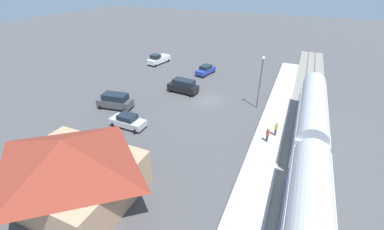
{
  "coord_description": "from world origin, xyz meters",
  "views": [
    {
      "loc": [
        -11.51,
        32.38,
        16.75
      ],
      "look_at": [
        -0.28,
        6.75,
        1.0
      ],
      "focal_mm": 23.44,
      "sensor_mm": 36.0,
      "label": 1
    }
  ],
  "objects_px": {
    "pedestrian_waiting_far": "(268,134)",
    "suv_charcoal": "(115,101)",
    "station_building": "(69,167)",
    "pickup_white": "(159,59)",
    "sedan_blue": "(206,70)",
    "suv_black": "(183,86)",
    "pedestrian_on_platform": "(276,128)",
    "light_pole_near_platform": "(261,76)",
    "sedan_silver": "(128,121)"
  },
  "relations": [
    {
      "from": "station_building",
      "to": "pedestrian_waiting_far",
      "type": "distance_m",
      "value": 19.97
    },
    {
      "from": "sedan_silver",
      "to": "suv_black",
      "type": "height_order",
      "value": "suv_black"
    },
    {
      "from": "sedan_silver",
      "to": "suv_charcoal",
      "type": "height_order",
      "value": "suv_charcoal"
    },
    {
      "from": "station_building",
      "to": "suv_black",
      "type": "relative_size",
      "value": 2.19
    },
    {
      "from": "pedestrian_on_platform",
      "to": "suv_charcoal",
      "type": "xyz_separation_m",
      "value": [
        21.82,
        1.46,
        -0.13
      ]
    },
    {
      "from": "suv_charcoal",
      "to": "pedestrian_on_platform",
      "type": "bearing_deg",
      "value": -176.17
    },
    {
      "from": "pedestrian_waiting_far",
      "to": "pickup_white",
      "type": "relative_size",
      "value": 0.3
    },
    {
      "from": "pickup_white",
      "to": "light_pole_near_platform",
      "type": "height_order",
      "value": "light_pole_near_platform"
    },
    {
      "from": "station_building",
      "to": "light_pole_near_platform",
      "type": "relative_size",
      "value": 1.48
    },
    {
      "from": "light_pole_near_platform",
      "to": "station_building",
      "type": "bearing_deg",
      "value": 63.66
    },
    {
      "from": "sedan_blue",
      "to": "pickup_white",
      "type": "xyz_separation_m",
      "value": [
        11.55,
        -2.12,
        0.15
      ]
    },
    {
      "from": "sedan_blue",
      "to": "station_building",
      "type": "bearing_deg",
      "value": 90.79
    },
    {
      "from": "sedan_silver",
      "to": "suv_charcoal",
      "type": "relative_size",
      "value": 0.89
    },
    {
      "from": "sedan_blue",
      "to": "suv_black",
      "type": "xyz_separation_m",
      "value": [
        0.27,
        9.38,
        0.27
      ]
    },
    {
      "from": "pickup_white",
      "to": "light_pole_near_platform",
      "type": "bearing_deg",
      "value": 152.56
    },
    {
      "from": "station_building",
      "to": "suv_charcoal",
      "type": "relative_size",
      "value": 2.16
    },
    {
      "from": "sedan_silver",
      "to": "suv_black",
      "type": "relative_size",
      "value": 0.9
    },
    {
      "from": "suv_charcoal",
      "to": "pickup_white",
      "type": "xyz_separation_m",
      "value": [
        4.79,
        -20.27,
        -0.12
      ]
    },
    {
      "from": "station_building",
      "to": "suv_black",
      "type": "distance_m",
      "value": 23.25
    },
    {
      "from": "sedan_silver",
      "to": "sedan_blue",
      "type": "height_order",
      "value": "same"
    },
    {
      "from": "pedestrian_on_platform",
      "to": "sedan_silver",
      "type": "distance_m",
      "value": 17.84
    },
    {
      "from": "pedestrian_on_platform",
      "to": "suv_black",
      "type": "relative_size",
      "value": 0.34
    },
    {
      "from": "suv_charcoal",
      "to": "light_pole_near_platform",
      "type": "bearing_deg",
      "value": -155.92
    },
    {
      "from": "pedestrian_on_platform",
      "to": "light_pole_near_platform",
      "type": "height_order",
      "value": "light_pole_near_platform"
    },
    {
      "from": "pickup_white",
      "to": "pedestrian_waiting_far",
      "type": "bearing_deg",
      "value": 141.73
    },
    {
      "from": "station_building",
      "to": "sedan_blue",
      "type": "distance_m",
      "value": 32.62
    },
    {
      "from": "pedestrian_waiting_far",
      "to": "sedan_blue",
      "type": "height_order",
      "value": "pedestrian_waiting_far"
    },
    {
      "from": "suv_black",
      "to": "sedan_blue",
      "type": "bearing_deg",
      "value": -91.62
    },
    {
      "from": "pedestrian_waiting_far",
      "to": "sedan_blue",
      "type": "relative_size",
      "value": 0.36
    },
    {
      "from": "suv_charcoal",
      "to": "sedan_silver",
      "type": "bearing_deg",
      "value": 143.17
    },
    {
      "from": "suv_charcoal",
      "to": "pickup_white",
      "type": "relative_size",
      "value": 0.91
    },
    {
      "from": "pedestrian_on_platform",
      "to": "sedan_silver",
      "type": "xyz_separation_m",
      "value": [
        17.12,
        4.98,
        -0.4
      ]
    },
    {
      "from": "sedan_silver",
      "to": "light_pole_near_platform",
      "type": "height_order",
      "value": "light_pole_near_platform"
    },
    {
      "from": "light_pole_near_platform",
      "to": "pickup_white",
      "type": "bearing_deg",
      "value": -27.44
    },
    {
      "from": "station_building",
      "to": "sedan_silver",
      "type": "bearing_deg",
      "value": -77.01
    },
    {
      "from": "light_pole_near_platform",
      "to": "sedan_silver",
      "type": "bearing_deg",
      "value": 40.58
    },
    {
      "from": "pedestrian_on_platform",
      "to": "pickup_white",
      "type": "xyz_separation_m",
      "value": [
        26.61,
        -18.81,
        -0.25
      ]
    },
    {
      "from": "station_building",
      "to": "suv_charcoal",
      "type": "bearing_deg",
      "value": -63.41
    },
    {
      "from": "pedestrian_on_platform",
      "to": "suv_black",
      "type": "distance_m",
      "value": 16.98
    },
    {
      "from": "pedestrian_waiting_far",
      "to": "suv_charcoal",
      "type": "relative_size",
      "value": 0.33
    },
    {
      "from": "station_building",
      "to": "sedan_silver",
      "type": "xyz_separation_m",
      "value": [
        2.51,
        -10.88,
        -2.09
      ]
    },
    {
      "from": "station_building",
      "to": "pickup_white",
      "type": "relative_size",
      "value": 1.96
    },
    {
      "from": "station_building",
      "to": "suv_charcoal",
      "type": "height_order",
      "value": "station_building"
    },
    {
      "from": "sedan_blue",
      "to": "suv_black",
      "type": "bearing_deg",
      "value": 88.38
    },
    {
      "from": "pickup_white",
      "to": "pedestrian_on_platform",
      "type": "bearing_deg",
      "value": 144.74
    },
    {
      "from": "station_building",
      "to": "sedan_blue",
      "type": "height_order",
      "value": "station_building"
    },
    {
      "from": "station_building",
      "to": "pedestrian_waiting_far",
      "type": "height_order",
      "value": "station_building"
    },
    {
      "from": "pedestrian_waiting_far",
      "to": "suv_black",
      "type": "distance_m",
      "value": 17.14
    },
    {
      "from": "station_building",
      "to": "pickup_white",
      "type": "xyz_separation_m",
      "value": [
        12.0,
        -34.66,
        -1.94
      ]
    },
    {
      "from": "pedestrian_on_platform",
      "to": "suv_charcoal",
      "type": "distance_m",
      "value": 21.87
    }
  ]
}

